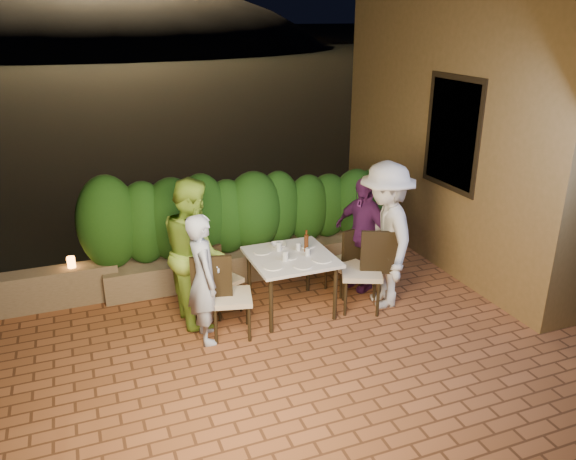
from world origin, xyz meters
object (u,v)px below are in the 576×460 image
bowl (279,245)px  diner_green (194,251)px  beer_bottle (306,241)px  chair_right_back (343,262)px  diner_purple (362,234)px  diner_white (385,236)px  diner_blue (204,279)px  dining_table (291,283)px  chair_right_front (362,271)px  chair_left_back (220,278)px  chair_left_front (231,296)px  parapet_lamp (71,262)px

bowl → diner_green: (-1.09, -0.06, 0.12)m
beer_bottle → bowl: 0.39m
chair_right_back → diner_purple: size_ratio=0.55×
diner_white → diner_purple: 0.55m
diner_blue → diner_green: bearing=-1.3°
dining_table → chair_right_back: size_ratio=1.17×
dining_table → bowl: (-0.04, 0.31, 0.40)m
chair_right_front → diner_white: bearing=-151.8°
beer_bottle → chair_left_back: 1.16m
beer_bottle → diner_white: 0.98m
chair_right_front → chair_right_back: bearing=-67.3°
dining_table → chair_left_front: bearing=-161.5°
diner_purple → parapet_lamp: 3.78m
chair_left_back → diner_blue: (-0.32, -0.55, 0.31)m
diner_white → diner_purple: size_ratio=1.21×
diner_green → diner_white: size_ratio=0.95×
chair_left_front → chair_right_back: (1.70, 0.52, -0.07)m
diner_white → bowl: bearing=-103.7°
diner_green → diner_white: (2.29, -0.50, 0.05)m
chair_right_back → parapet_lamp: size_ratio=6.13×
dining_table → chair_right_front: (0.84, -0.28, 0.15)m
beer_bottle → diner_white: (0.93, -0.31, 0.05)m
chair_left_front → beer_bottle: bearing=31.0°
chair_right_front → chair_left_front: bearing=23.9°
diner_blue → parapet_lamp: bearing=43.4°
beer_bottle → chair_left_front: (-1.08, -0.34, -0.39)m
dining_table → chair_left_front: (-0.85, -0.28, 0.13)m
chair_left_front → diner_green: size_ratio=0.56×
dining_table → bowl: 0.51m
diner_green → diner_white: diner_white is taller
bowl → diner_purple: size_ratio=0.12×
bowl → diner_purple: 1.17m
dining_table → bowl: size_ratio=5.25×
chair_left_back → parapet_lamp: (-1.70, 0.91, 0.11)m
chair_left_front → parapet_lamp: size_ratio=7.16×
dining_table → chair_right_back: bearing=15.8°
dining_table → diner_blue: 1.24m
bowl → diner_blue: 1.25m
diner_green → diner_blue: bearing=175.1°
dining_table → chair_right_back: chair_right_back is taller
chair_left_back → parapet_lamp: size_ratio=6.54×
dining_table → diner_white: diner_white is taller
parapet_lamp → beer_bottle: bearing=-22.3°
chair_left_back → chair_right_front: 1.76m
diner_white → chair_right_front: bearing=-73.9°
diner_blue → diner_purple: 2.34m
chair_left_back → diner_blue: 0.71m
chair_left_back → diner_purple: diner_purple is taller
chair_right_front → diner_blue: bearing=23.5°
chair_left_back → chair_right_back: 1.68m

